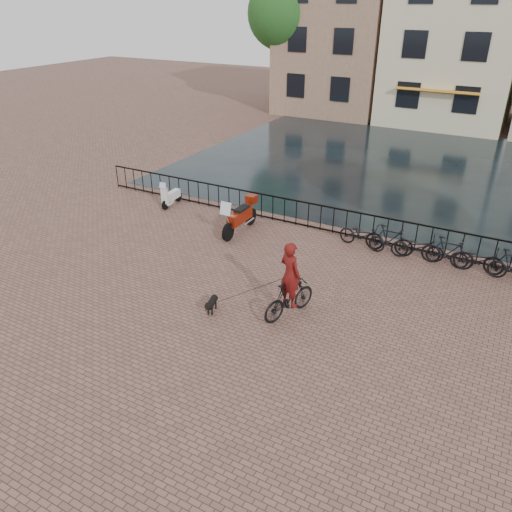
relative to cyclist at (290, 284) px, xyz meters
The scene contains 16 objects.
ground 2.91m from the cyclist, 120.46° to the right, with size 100.00×100.00×0.00m, color brown.
canal_water 15.04m from the cyclist, 95.30° to the left, with size 20.00×20.00×0.00m, color black.
railing 5.83m from the cyclist, 103.79° to the left, with size 20.00×0.05×1.02m.
canal_house_left 29.54m from the cyclist, 107.82° to the left, with size 7.50×9.00×12.80m.
canal_house_mid 28.09m from the cyclist, 91.84° to the left, with size 8.00×9.50×11.80m.
tree_far_left 28.17m from the cyclist, 116.68° to the left, with size 5.04×5.04×9.27m.
cyclist is the anchor object (origin of this frame).
dog 2.26m from the cyclist, 155.81° to the right, with size 0.41×0.76×0.49m.
motorcycle 5.67m from the cyclist, 134.18° to the left, with size 0.53×2.15×1.53m.
scooter 9.29m from the cyclist, 147.34° to the left, with size 0.49×1.33×1.21m.
parked_bike_0 5.09m from the cyclist, 85.30° to the left, with size 0.60×1.72×0.90m, color black.
parked_bike_1 5.25m from the cyclist, 74.87° to the left, with size 0.47×1.66×1.00m, color black.
parked_bike_2 5.58m from the cyclist, 65.35° to the left, with size 0.60×1.72×0.90m, color black.
parked_bike_3 6.03m from the cyclist, 57.09° to the left, with size 0.47×1.66×1.00m, color black.
parked_bike_4 6.59m from the cyclist, 50.12° to the left, with size 0.60×1.72×0.90m, color black.
parked_bike_5 7.24m from the cyclist, 44.33° to the left, with size 0.47×1.66×1.00m, color black.
Camera 1 is at (6.11, -8.12, 7.84)m, focal length 35.00 mm.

